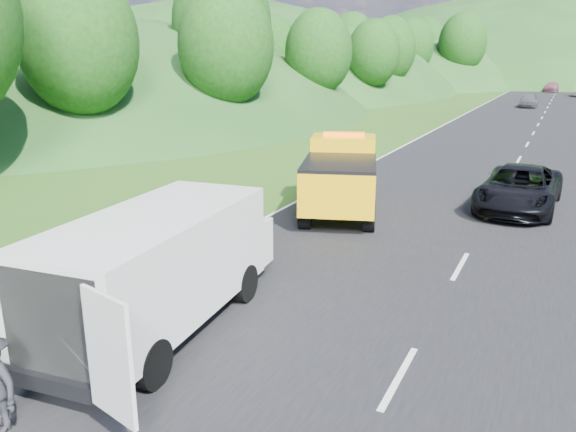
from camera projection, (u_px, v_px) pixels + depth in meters
The scene contains 12 objects.
ground at pixel (294, 303), 12.77m from camera, with size 320.00×320.00×0.00m, color #38661E.
road_surface at pixel (538, 125), 45.98m from camera, with size 14.00×200.00×0.02m, color black.
tree_line_left at pixel (363, 100), 72.60m from camera, with size 14.00×140.00×14.00m, color #265C1B, non-canonical shape.
tow_truck at pixel (341, 176), 19.89m from camera, with size 4.14×6.73×2.72m.
white_van at pixel (161, 264), 11.22m from camera, with size 3.82×7.24×2.48m.
woman at pixel (191, 276), 14.33m from camera, with size 0.63×0.46×1.72m, color white.
child at pixel (179, 300), 12.91m from camera, with size 0.49×0.38×1.00m, color tan.
worker at pixel (0, 431), 8.39m from camera, with size 1.03×0.59×1.59m, color black.
suitcase at pixel (120, 253), 15.12m from camera, with size 0.35×0.20×0.57m, color #625F49.
passing_suv at pixel (517, 209), 20.56m from camera, with size 2.58×5.60×1.56m, color black.
dist_car_a at pixel (528, 107), 61.85m from camera, with size 1.74×4.33×1.48m, color #4B4B50.
dist_car_c at pixel (551, 92), 88.98m from camera, with size 2.09×5.14×1.49m, color #854257.
Camera 1 is at (5.08, -10.59, 5.40)m, focal length 35.00 mm.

